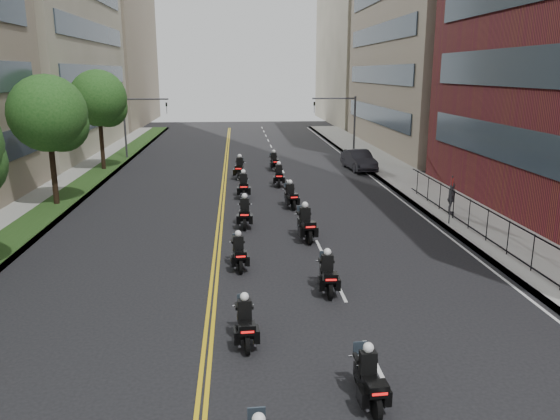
{
  "coord_description": "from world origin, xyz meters",
  "views": [
    {
      "loc": [
        -0.49,
        -8.41,
        7.78
      ],
      "look_at": [
        1.46,
        15.98,
        1.56
      ],
      "focal_mm": 35.0,
      "sensor_mm": 36.0,
      "label": 1
    }
  ],
  "objects_px": {
    "motorcycle_6": "(245,214)",
    "motorcycle_11": "(274,162)",
    "motorcycle_5": "(306,225)",
    "motorcycle_7": "(291,197)",
    "pedestrian_c": "(451,198)",
    "motorcycle_3": "(327,275)",
    "parked_sedan": "(359,160)",
    "motorcycle_8": "(244,187)",
    "motorcycle_9": "(279,176)",
    "motorcycle_10": "(240,169)",
    "motorcycle_2": "(245,324)",
    "motorcycle_1": "(369,380)",
    "motorcycle_4": "(239,254)"
  },
  "relations": [
    {
      "from": "motorcycle_2",
      "to": "motorcycle_6",
      "type": "xyz_separation_m",
      "value": [
        0.2,
        12.51,
        0.07
      ]
    },
    {
      "from": "motorcycle_1",
      "to": "motorcycle_6",
      "type": "distance_m",
      "value": 15.98
    },
    {
      "from": "motorcycle_9",
      "to": "parked_sedan",
      "type": "relative_size",
      "value": 0.48
    },
    {
      "from": "motorcycle_2",
      "to": "motorcycle_3",
      "type": "relative_size",
      "value": 0.96
    },
    {
      "from": "motorcycle_1",
      "to": "motorcycle_7",
      "type": "distance_m",
      "value": 19.59
    },
    {
      "from": "motorcycle_6",
      "to": "motorcycle_7",
      "type": "bearing_deg",
      "value": 56.09
    },
    {
      "from": "motorcycle_3",
      "to": "motorcycle_5",
      "type": "height_order",
      "value": "motorcycle_5"
    },
    {
      "from": "motorcycle_2",
      "to": "motorcycle_8",
      "type": "relative_size",
      "value": 0.86
    },
    {
      "from": "motorcycle_3",
      "to": "parked_sedan",
      "type": "bearing_deg",
      "value": 76.38
    },
    {
      "from": "motorcycle_11",
      "to": "pedestrian_c",
      "type": "relative_size",
      "value": 1.28
    },
    {
      "from": "motorcycle_4",
      "to": "pedestrian_c",
      "type": "height_order",
      "value": "pedestrian_c"
    },
    {
      "from": "motorcycle_8",
      "to": "pedestrian_c",
      "type": "xyz_separation_m",
      "value": [
        11.3,
        -5.61,
        0.32
      ]
    },
    {
      "from": "motorcycle_5",
      "to": "pedestrian_c",
      "type": "bearing_deg",
      "value": 17.14
    },
    {
      "from": "motorcycle_11",
      "to": "pedestrian_c",
      "type": "distance_m",
      "value": 17.66
    },
    {
      "from": "motorcycle_8",
      "to": "parked_sedan",
      "type": "bearing_deg",
      "value": 44.34
    },
    {
      "from": "motorcycle_9",
      "to": "motorcycle_10",
      "type": "xyz_separation_m",
      "value": [
        -2.71,
        3.03,
        0.04
      ]
    },
    {
      "from": "motorcycle_9",
      "to": "motorcycle_10",
      "type": "bearing_deg",
      "value": 134.78
    },
    {
      "from": "motorcycle_6",
      "to": "motorcycle_11",
      "type": "xyz_separation_m",
      "value": [
        2.65,
        16.45,
        -0.03
      ]
    },
    {
      "from": "motorcycle_5",
      "to": "motorcycle_2",
      "type": "bearing_deg",
      "value": -112.7
    },
    {
      "from": "motorcycle_6",
      "to": "motorcycle_9",
      "type": "relative_size",
      "value": 1.0
    },
    {
      "from": "motorcycle_6",
      "to": "motorcycle_8",
      "type": "height_order",
      "value": "motorcycle_8"
    },
    {
      "from": "motorcycle_11",
      "to": "motorcycle_3",
      "type": "bearing_deg",
      "value": -95.87
    },
    {
      "from": "pedestrian_c",
      "to": "parked_sedan",
      "type": "bearing_deg",
      "value": 31.45
    },
    {
      "from": "motorcycle_3",
      "to": "motorcycle_9",
      "type": "xyz_separation_m",
      "value": [
        -0.28,
        19.06,
        0.04
      ]
    },
    {
      "from": "motorcycle_2",
      "to": "motorcycle_8",
      "type": "bearing_deg",
      "value": 85.73
    },
    {
      "from": "motorcycle_9",
      "to": "parked_sedan",
      "type": "bearing_deg",
      "value": 43.15
    },
    {
      "from": "motorcycle_1",
      "to": "motorcycle_4",
      "type": "bearing_deg",
      "value": 104.11
    },
    {
      "from": "motorcycle_7",
      "to": "motorcycle_8",
      "type": "bearing_deg",
      "value": 125.47
    },
    {
      "from": "motorcycle_5",
      "to": "motorcycle_7",
      "type": "xyz_separation_m",
      "value": [
        -0.09,
        6.35,
        -0.07
      ]
    },
    {
      "from": "motorcycle_5",
      "to": "motorcycle_1",
      "type": "bearing_deg",
      "value": -96.41
    },
    {
      "from": "motorcycle_2",
      "to": "motorcycle_4",
      "type": "height_order",
      "value": "motorcycle_4"
    },
    {
      "from": "motorcycle_3",
      "to": "parked_sedan",
      "type": "relative_size",
      "value": 0.45
    },
    {
      "from": "motorcycle_5",
      "to": "motorcycle_4",
      "type": "bearing_deg",
      "value": -137.14
    },
    {
      "from": "motorcycle_4",
      "to": "motorcycle_2",
      "type": "bearing_deg",
      "value": -93.81
    },
    {
      "from": "motorcycle_5",
      "to": "motorcycle_11",
      "type": "relative_size",
      "value": 1.1
    },
    {
      "from": "motorcycle_8",
      "to": "motorcycle_6",
      "type": "bearing_deg",
      "value": -90.62
    },
    {
      "from": "motorcycle_7",
      "to": "motorcycle_11",
      "type": "distance_m",
      "value": 12.62
    },
    {
      "from": "motorcycle_8",
      "to": "motorcycle_9",
      "type": "height_order",
      "value": "motorcycle_8"
    },
    {
      "from": "motorcycle_5",
      "to": "motorcycle_10",
      "type": "xyz_separation_m",
      "value": [
        -2.99,
        15.73,
        -0.0
      ]
    },
    {
      "from": "motorcycle_3",
      "to": "motorcycle_6",
      "type": "distance_m",
      "value": 9.31
    },
    {
      "from": "motorcycle_3",
      "to": "motorcycle_9",
      "type": "relative_size",
      "value": 0.93
    },
    {
      "from": "motorcycle_6",
      "to": "pedestrian_c",
      "type": "distance_m",
      "value": 11.4
    },
    {
      "from": "motorcycle_9",
      "to": "motorcycle_11",
      "type": "xyz_separation_m",
      "value": [
        0.09,
        6.26,
        -0.03
      ]
    },
    {
      "from": "motorcycle_5",
      "to": "pedestrian_c",
      "type": "relative_size",
      "value": 1.41
    },
    {
      "from": "motorcycle_10",
      "to": "pedestrian_c",
      "type": "relative_size",
      "value": 1.4
    },
    {
      "from": "motorcycle_10",
      "to": "motorcycle_4",
      "type": "bearing_deg",
      "value": -84.95
    },
    {
      "from": "motorcycle_7",
      "to": "parked_sedan",
      "type": "relative_size",
      "value": 0.46
    },
    {
      "from": "motorcycle_4",
      "to": "motorcycle_11",
      "type": "relative_size",
      "value": 0.94
    },
    {
      "from": "motorcycle_3",
      "to": "motorcycle_10",
      "type": "xyz_separation_m",
      "value": [
        -2.99,
        22.09,
        0.08
      ]
    },
    {
      "from": "motorcycle_9",
      "to": "motorcycle_7",
      "type": "bearing_deg",
      "value": -85.29
    }
  ]
}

